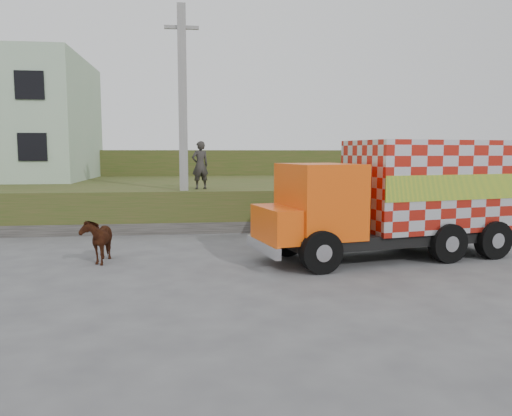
{
  "coord_description": "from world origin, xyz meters",
  "views": [
    {
      "loc": [
        -0.61,
        -13.54,
        2.87
      ],
      "look_at": [
        1.1,
        0.39,
        1.3
      ],
      "focal_mm": 35.0,
      "sensor_mm": 36.0,
      "label": 1
    }
  ],
  "objects": [
    {
      "name": "cargo_truck",
      "position": [
        4.94,
        -0.53,
        1.64
      ],
      "size": [
        7.46,
        3.71,
        3.19
      ],
      "rotation": [
        0.0,
        0.0,
        0.21
      ],
      "color": "black",
      "rests_on": "ground"
    },
    {
      "name": "retaining_strip",
      "position": [
        -2.0,
        4.2,
        0.2
      ],
      "size": [
        16.0,
        0.5,
        0.4
      ],
      "primitive_type": "cube",
      "color": "#595651",
      "rests_on": "ground"
    },
    {
      "name": "embankment",
      "position": [
        0.0,
        10.0,
        0.75
      ],
      "size": [
        40.0,
        12.0,
        1.5
      ],
      "primitive_type": "cube",
      "color": "#304717",
      "rests_on": "ground"
    },
    {
      "name": "utility_pole",
      "position": [
        -1.0,
        4.6,
        4.08
      ],
      "size": [
        1.2,
        0.3,
        8.0
      ],
      "color": "gray",
      "rests_on": "ground"
    },
    {
      "name": "pedestrian",
      "position": [
        -0.41,
        5.23,
        2.39
      ],
      "size": [
        0.76,
        0.63,
        1.78
      ],
      "primitive_type": "imported",
      "rotation": [
        0.0,
        0.0,
        3.49
      ],
      "color": "#312F2C",
      "rests_on": "embankment"
    },
    {
      "name": "embankment_far",
      "position": [
        0.0,
        22.0,
        1.5
      ],
      "size": [
        40.0,
        12.0,
        3.0
      ],
      "primitive_type": "cube",
      "color": "#304717",
      "rests_on": "ground"
    },
    {
      "name": "cow",
      "position": [
        -3.17,
        -0.24,
        0.6
      ],
      "size": [
        0.66,
        1.42,
        1.19
      ],
      "primitive_type": "imported",
      "rotation": [
        0.0,
        0.0,
        -0.01
      ],
      "color": "black",
      "rests_on": "ground"
    },
    {
      "name": "ground",
      "position": [
        0.0,
        0.0,
        0.0
      ],
      "size": [
        120.0,
        120.0,
        0.0
      ],
      "primitive_type": "plane",
      "color": "#474749",
      "rests_on": "ground"
    }
  ]
}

